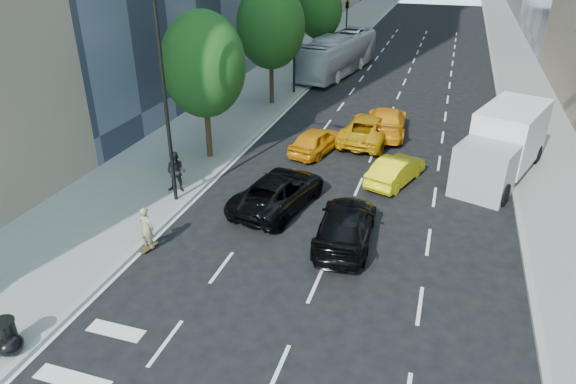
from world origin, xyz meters
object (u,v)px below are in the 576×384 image
(black_sedan_mercedes, at_px, (346,225))
(skateboarder, at_px, (147,230))
(black_sedan_lincoln, at_px, (279,191))
(box_truck, at_px, (503,144))
(city_bus, at_px, (338,54))
(trash_can, at_px, (6,335))

(black_sedan_mercedes, bearing_deg, skateboarder, 18.30)
(skateboarder, height_order, black_sedan_lincoln, skateboarder)
(black_sedan_mercedes, height_order, box_truck, box_truck)
(city_bus, bearing_deg, black_sedan_mercedes, -67.13)
(black_sedan_lincoln, relative_size, trash_can, 6.02)
(city_bus, relative_size, trash_can, 13.07)
(black_sedan_mercedes, bearing_deg, box_truck, -129.51)
(city_bus, height_order, box_truck, box_truck)
(skateboarder, relative_size, black_sedan_lincoln, 0.32)
(black_sedan_mercedes, relative_size, trash_can, 5.68)
(black_sedan_mercedes, relative_size, box_truck, 0.68)
(black_sedan_mercedes, bearing_deg, black_sedan_lincoln, -33.61)
(skateboarder, xyz_separation_m, black_sedan_mercedes, (6.97, 2.82, -0.11))
(skateboarder, xyz_separation_m, trash_can, (-1.00, -5.87, -0.25))
(black_sedan_lincoln, bearing_deg, black_sedan_mercedes, 160.88)
(black_sedan_lincoln, relative_size, box_truck, 0.73)
(box_truck, height_order, trash_can, box_truck)
(black_sedan_lincoln, relative_size, black_sedan_mercedes, 1.06)
(city_bus, xyz_separation_m, box_truck, (12.10, -17.76, 0.07))
(black_sedan_lincoln, height_order, black_sedan_mercedes, black_sedan_lincoln)
(city_bus, bearing_deg, trash_can, -83.45)
(black_sedan_lincoln, xyz_separation_m, black_sedan_mercedes, (3.37, -1.94, -0.01))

